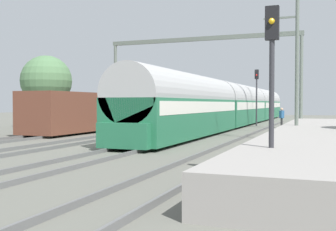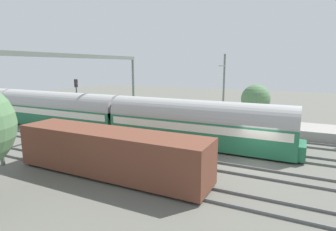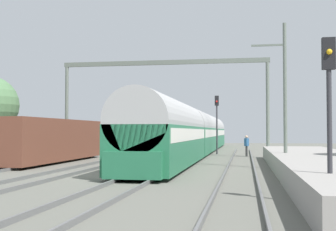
{
  "view_description": "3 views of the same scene",
  "coord_description": "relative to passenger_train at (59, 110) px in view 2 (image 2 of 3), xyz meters",
  "views": [
    {
      "loc": [
        10.28,
        -18.81,
        2.1
      ],
      "look_at": [
        2.1,
        2.45,
        1.44
      ],
      "focal_mm": 44.42,
      "sensor_mm": 36.0,
      "label": 1
    },
    {
      "loc": [
        -19.52,
        -2.58,
        6.87
      ],
      "look_at": [
        -0.65,
        6.7,
        3.0
      ],
      "focal_mm": 29.3,
      "sensor_mm": 36.0,
      "label": 2
    },
    {
      "loc": [
        6.55,
        -20.66,
        2.07
      ],
      "look_at": [
        1.05,
        11.78,
        3.21
      ],
      "focal_mm": 48.78,
      "sensor_mm": 36.0,
      "label": 3
    }
  ],
  "objects": [
    {
      "name": "railway_signal_far",
      "position": [
        1.92,
        -0.93,
        1.39
      ],
      "size": [
        0.36,
        0.3,
        5.29
      ],
      "color": "#2D2D33",
      "rests_on": "ground"
    },
    {
      "name": "track_east",
      "position": [
        0.0,
        -21.65,
        -1.89
      ],
      "size": [
        1.52,
        60.0,
        0.16
      ],
      "color": "#5E5E5E",
      "rests_on": "ground"
    },
    {
      "name": "track_far_east",
      "position": [
        4.2,
        -21.65,
        -1.89
      ],
      "size": [
        1.52,
        60.0,
        0.16
      ],
      "color": "#5E5E5E",
      "rests_on": "ground"
    },
    {
      "name": "ground",
      "position": [
        -2.1,
        -21.65,
        -1.97
      ],
      "size": [
        120.0,
        120.0,
        0.0
      ],
      "primitive_type": "plane",
      "color": "#5F5F56"
    },
    {
      "name": "person_crossing",
      "position": [
        4.55,
        -4.11,
        -0.94
      ],
      "size": [
        0.4,
        0.47,
        1.73
      ],
      "rotation": [
        0.0,
        0.0,
        4.2
      ],
      "color": "#303030",
      "rests_on": "ground"
    },
    {
      "name": "passenger_train",
      "position": [
        0.0,
        0.0,
        0.0
      ],
      "size": [
        2.93,
        49.2,
        3.82
      ],
      "color": "#236B47",
      "rests_on": "ground"
    },
    {
      "name": "platform",
      "position": [
        8.02,
        -19.65,
        -1.52
      ],
      "size": [
        4.4,
        28.0,
        0.9
      ],
      "color": "gray",
      "rests_on": "ground"
    },
    {
      "name": "catenary_pole_east_mid",
      "position": [
        6.55,
        -16.83,
        2.18
      ],
      "size": [
        1.9,
        0.2,
        8.0
      ],
      "color": "slate",
      "rests_on": "ground"
    },
    {
      "name": "track_west",
      "position": [
        -4.2,
        -21.65,
        -1.89
      ],
      "size": [
        1.52,
        60.0,
        0.16
      ],
      "color": "#5E5E5E",
      "rests_on": "ground"
    },
    {
      "name": "catenary_gantry",
      "position": [
        -2.1,
        -5.88,
        3.96
      ],
      "size": [
        17.01,
        0.28,
        7.86
      ],
      "color": "slate",
      "rests_on": "ground"
    },
    {
      "name": "track_far_west",
      "position": [
        -8.4,
        -21.65,
        -1.89
      ],
      "size": [
        1.52,
        60.0,
        0.16
      ],
      "color": "#5E5E5E",
      "rests_on": "ground"
    },
    {
      "name": "tree_east_background",
      "position": [
        11.11,
        -19.44,
        1.05
      ],
      "size": [
        3.3,
        3.3,
        4.69
      ],
      "color": "#4C3826",
      "rests_on": "ground"
    },
    {
      "name": "freight_car",
      "position": [
        -8.4,
        -13.69,
        -0.5
      ],
      "size": [
        2.8,
        13.0,
        2.7
      ],
      "color": "brown",
      "rests_on": "ground"
    }
  ]
}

